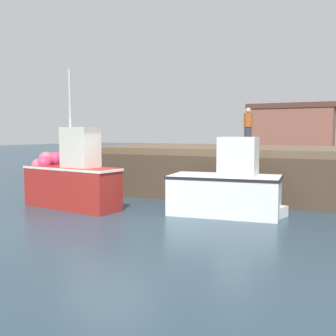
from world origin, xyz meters
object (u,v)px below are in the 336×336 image
fishing_boat_near_left (71,178)px  fishing_boat_near_right (227,187)px  rowboat (261,210)px  dockworker (248,127)px

fishing_boat_near_left → fishing_boat_near_right: fishing_boat_near_left is taller
rowboat → dockworker: size_ratio=0.99×
fishing_boat_near_left → dockworker: bearing=52.0°
rowboat → dockworker: bearing=110.1°
fishing_boat_near_right → dockworker: bearing=97.1°
fishing_boat_near_left → rowboat: fishing_boat_near_left is taller
fishing_boat_near_right → rowboat: 1.23m
rowboat → dockworker: dockworker is taller
fishing_boat_near_left → dockworker: (4.42, 5.65, 1.70)m
dockworker → fishing_boat_near_left: bearing=-128.0°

